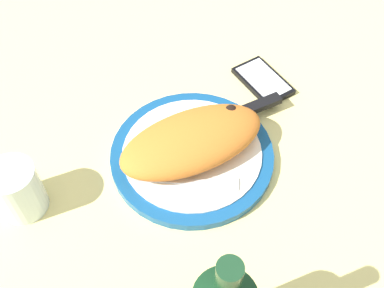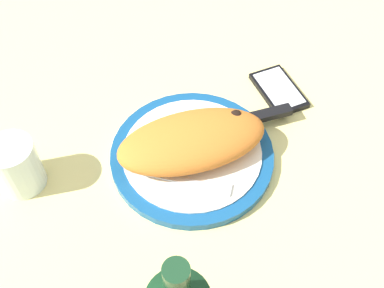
{
  "view_description": "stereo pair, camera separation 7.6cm",
  "coord_description": "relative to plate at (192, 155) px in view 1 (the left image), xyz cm",
  "views": [
    {
      "loc": [
        -6.37,
        -45.82,
        64.41
      ],
      "look_at": [
        0.0,
        0.0,
        3.89
      ],
      "focal_mm": 44.19,
      "sensor_mm": 36.0,
      "label": 1
    },
    {
      "loc": [
        1.23,
        -46.24,
        64.41
      ],
      "look_at": [
        0.0,
        0.0,
        3.89
      ],
      "focal_mm": 44.19,
      "sensor_mm": 36.0,
      "label": 2
    }
  ],
  "objects": [
    {
      "name": "fork",
      "position": [
        -0.14,
        -6.18,
        1.18
      ],
      "size": [
        16.32,
        4.81,
        0.4
      ],
      "color": "silver",
      "rests_on": "plate"
    },
    {
      "name": "smartphone",
      "position": [
        15.77,
        15.63,
        -0.35
      ],
      "size": [
        10.8,
        13.08,
        1.16
      ],
      "color": "black",
      "rests_on": "ground_plane"
    },
    {
      "name": "ground_plane",
      "position": [
        0.0,
        0.0,
        -2.41
      ],
      "size": [
        150.0,
        150.0,
        3.0
      ],
      "primitive_type": "cube",
      "color": "#E5D684"
    },
    {
      "name": "plate",
      "position": [
        0.0,
        0.0,
        0.0
      ],
      "size": [
        27.11,
        27.11,
        1.89
      ],
      "color": "navy",
      "rests_on": "ground_plane"
    },
    {
      "name": "water_glass",
      "position": [
        -26.97,
        -5.39,
        3.05
      ],
      "size": [
        7.27,
        7.27,
        9.0
      ],
      "color": "silver",
      "rests_on": "ground_plane"
    },
    {
      "name": "calzone",
      "position": [
        -0.24,
        0.42,
        3.81
      ],
      "size": [
        26.9,
        18.92,
        5.65
      ],
      "color": "orange",
      "rests_on": "plate"
    },
    {
      "name": "knife",
      "position": [
        9.17,
        6.53,
        1.46
      ],
      "size": [
        23.54,
        9.76,
        1.2
      ],
      "color": "silver",
      "rests_on": "plate"
    }
  ]
}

